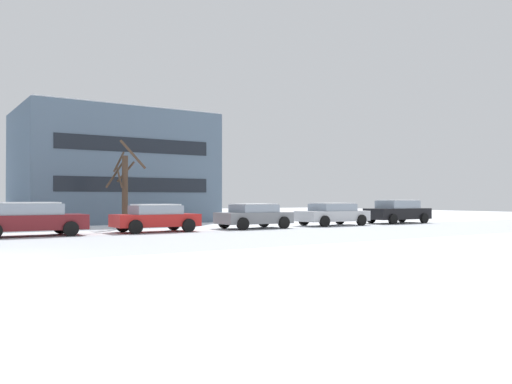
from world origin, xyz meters
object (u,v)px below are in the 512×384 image
at_px(parked_car_maroon, 29,219).
at_px(parked_car_red, 156,218).
at_px(parked_car_silver, 333,214).
at_px(parked_car_black, 398,211).
at_px(parked_car_gray, 254,215).

relative_size(parked_car_maroon, parked_car_red, 1.12).
xyz_separation_m(parked_car_red, parked_car_silver, (11.14, 0.02, 0.01)).
relative_size(parked_car_silver, parked_car_black, 0.98).
relative_size(parked_car_red, parked_car_silver, 0.93).
bearing_deg(parked_car_maroon, parked_car_black, -0.63).
bearing_deg(parked_car_black, parked_car_red, -179.94).
distance_m(parked_car_maroon, parked_car_black, 22.28).
relative_size(parked_car_maroon, parked_car_silver, 1.05).
bearing_deg(parked_car_silver, parked_car_gray, -179.66).
height_order(parked_car_gray, parked_car_silver, parked_car_silver).
distance_m(parked_car_red, parked_car_black, 16.71).
bearing_deg(parked_car_red, parked_car_black, 0.06).
relative_size(parked_car_maroon, parked_car_black, 1.03).
bearing_deg(parked_car_red, parked_car_gray, -0.16).
bearing_deg(parked_car_silver, parked_car_maroon, 179.16).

